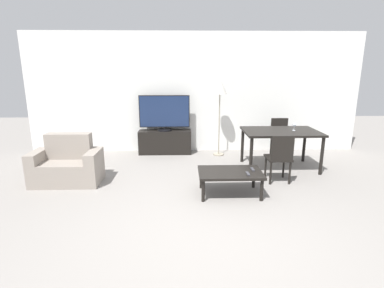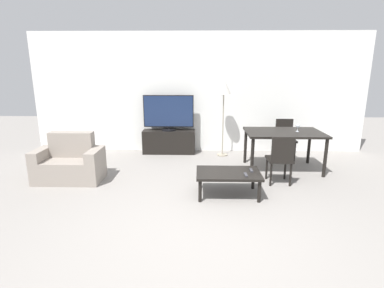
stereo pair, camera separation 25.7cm
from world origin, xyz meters
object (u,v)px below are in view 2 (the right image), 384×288
remote_primary (251,170)px  floor_lamp (224,91)px  dining_table (284,136)px  dining_chair_near (281,157)px  armchair (70,164)px  dining_chair_far (285,137)px  tv_stand (169,142)px  wine_glass_left (298,126)px  remote_secondary (246,175)px  coffee_table (228,175)px  tv (169,113)px

remote_primary → floor_lamp: bearing=97.6°
dining_table → dining_chair_near: 0.84m
armchair → dining_chair_far: bearing=19.4°
tv_stand → wine_glass_left: size_ratio=8.12×
dining_chair_near → remote_secondary: (-0.66, -0.60, -0.09)m
armchair → remote_primary: (3.05, -0.51, 0.08)m
tv_stand → dining_chair_near: (2.04, -1.88, 0.21)m
wine_glass_left → floor_lamp: bearing=144.5°
dining_table → dining_chair_far: (0.25, 0.77, -0.20)m
tv_stand → coffee_table: (1.14, -2.35, 0.06)m
dining_chair_far → remote_secondary: size_ratio=5.62×
dining_chair_far → wine_glass_left: 0.86m
dining_table → dining_chair_far: bearing=72.2°
remote_primary → tv_stand: bearing=123.2°
coffee_table → floor_lamp: size_ratio=0.58×
dining_chair_near → dining_chair_far: 1.62m
tv → dining_table: (2.29, -1.11, -0.27)m
dining_chair_near → remote_secondary: dining_chair_near is taller
dining_chair_near → coffee_table: bearing=-152.7°
armchair → tv: 2.45m
tv_stand → dining_chair_far: bearing=-7.6°
tv_stand → dining_chair_far: size_ratio=1.41×
tv → remote_secondary: tv is taller
floor_lamp → wine_glass_left: 1.73m
tv_stand → remote_secondary: 2.85m
armchair → remote_secondary: bearing=-13.6°
armchair → remote_primary: size_ratio=7.46×
dining_chair_far → remote_secondary: dining_chair_far is taller
dining_chair_far → remote_primary: bearing=-118.1°
tv_stand → floor_lamp: floor_lamp is taller
coffee_table → remote_primary: size_ratio=6.47×
tv → remote_secondary: 2.90m
dining_chair_near → floor_lamp: floor_lamp is taller
remote_secondary → wine_glass_left: bearing=49.9°
tv_stand → dining_chair_near: dining_chair_near is taller
remote_secondary → wine_glass_left: 1.86m
tv_stand → dining_table: (2.29, -1.11, 0.40)m
dining_chair_near → wine_glass_left: bearing=57.3°
coffee_table → dining_table: bearing=47.1°
coffee_table → wine_glass_left: (1.40, 1.24, 0.52)m
tv_stand → dining_table: bearing=-25.9°
coffee_table → dining_table: (1.15, 1.24, 0.34)m
coffee_table → dining_chair_far: bearing=55.2°
wine_glass_left → tv: bearing=156.3°
tv_stand → dining_chair_far: (2.54, -0.34, 0.21)m
tv → armchair: bearing=-131.1°
dining_chair_far → floor_lamp: bearing=172.9°
armchair → remote_primary: 3.09m
dining_chair_near → wine_glass_left: (0.49, 0.77, 0.38)m
tv_stand → remote_primary: bearing=-56.8°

